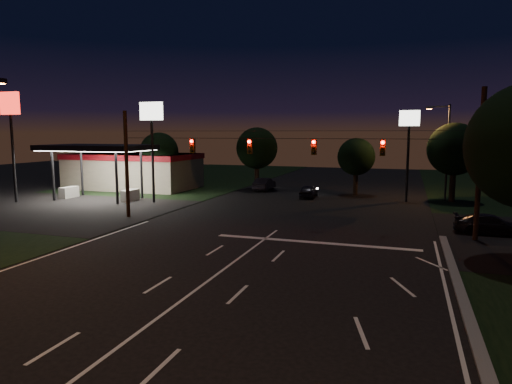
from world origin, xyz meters
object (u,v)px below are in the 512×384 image
at_px(car_cross, 491,225).
at_px(car_oncoming_a, 308,191).
at_px(utility_pole_right, 475,241).
at_px(car_oncoming_b, 264,184).

bearing_deg(car_cross, car_oncoming_a, 48.09).
relative_size(car_oncoming_a, car_cross, 0.84).
xyz_separation_m(car_oncoming_a, car_cross, (14.36, -12.75, 0.01)).
bearing_deg(utility_pole_right, car_oncoming_a, 131.79).
relative_size(utility_pole_right, car_oncoming_a, 2.45).
xyz_separation_m(utility_pole_right, car_oncoming_a, (-13.21, 14.78, 0.63)).
height_order(utility_pole_right, car_oncoming_b, utility_pole_right).
relative_size(utility_pole_right, car_cross, 2.05).
height_order(utility_pole_right, car_oncoming_a, utility_pole_right).
bearing_deg(car_oncoming_a, car_oncoming_b, -38.12).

